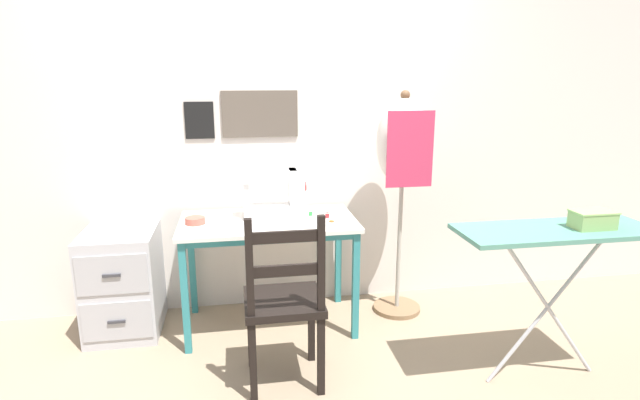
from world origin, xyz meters
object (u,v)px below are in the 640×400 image
object	(u,v)px
fabric_bowl	(195,220)
scissors	(336,221)
sewing_machine	(278,195)
thread_spool_mid_table	(320,217)
storage_box	(593,219)
dress_form	(403,154)
thread_spool_far_edge	(327,215)
filing_cabinet	(124,281)
wooden_chair	(284,303)
ironing_board	(556,237)
thread_spool_near_machine	(311,213)

from	to	relation	value
fabric_bowl	scissors	distance (m)	0.86
sewing_machine	scissors	distance (m)	0.40
thread_spool_mid_table	storage_box	bearing A→B (deg)	-32.65
fabric_bowl	dress_form	size ratio (longest dim) A/B	0.08
thread_spool_far_edge	storage_box	size ratio (longest dim) A/B	0.17
thread_spool_mid_table	filing_cabinet	size ratio (longest dim) A/B	0.05
scissors	filing_cabinet	xyz separation A→B (m)	(-1.32, 0.19, -0.39)
sewing_machine	thread_spool_mid_table	world-z (taller)	sewing_machine
sewing_machine	wooden_chair	bearing A→B (deg)	-92.96
thread_spool_mid_table	ironing_board	size ratio (longest dim) A/B	0.04
fabric_bowl	thread_spool_far_edge	distance (m)	0.81
scissors	dress_form	distance (m)	0.62
wooden_chair	dress_form	xyz separation A→B (m)	(0.85, 0.70, 0.64)
filing_cabinet	thread_spool_mid_table	bearing A→B (deg)	-6.80
thread_spool_near_machine	filing_cabinet	xyz separation A→B (m)	(-1.18, 0.05, -0.40)
thread_spool_near_machine	sewing_machine	bearing A→B (deg)	177.42
thread_spool_mid_table	wooden_chair	size ratio (longest dim) A/B	0.04
fabric_bowl	wooden_chair	size ratio (longest dim) A/B	0.13
filing_cabinet	ironing_board	world-z (taller)	ironing_board
fabric_bowl	thread_spool_far_edge	xyz separation A→B (m)	(0.81, -0.01, -0.00)
dress_form	thread_spool_far_edge	bearing A→B (deg)	-170.81
filing_cabinet	ironing_board	distance (m)	2.52
thread_spool_far_edge	scissors	bearing A→B (deg)	-58.97
fabric_bowl	filing_cabinet	bearing A→B (deg)	167.22
sewing_machine	thread_spool_far_edge	bearing A→B (deg)	-14.57
scissors	ironing_board	distance (m)	1.23
thread_spool_mid_table	dress_form	bearing A→B (deg)	11.00
fabric_bowl	thread_spool_mid_table	size ratio (longest dim) A/B	3.34
scissors	wooden_chair	world-z (taller)	wooden_chair
scissors	storage_box	xyz separation A→B (m)	(1.15, -0.75, 0.17)
sewing_machine	filing_cabinet	bearing A→B (deg)	177.59
fabric_bowl	thread_spool_mid_table	distance (m)	0.76
scissors	thread_spool_mid_table	world-z (taller)	thread_spool_mid_table
filing_cabinet	dress_form	xyz separation A→B (m)	(1.79, -0.04, 0.77)
sewing_machine	fabric_bowl	xyz separation A→B (m)	(-0.51, -0.07, -0.12)
thread_spool_far_edge	dress_form	bearing A→B (deg)	9.19
thread_spool_near_machine	storage_box	xyz separation A→B (m)	(1.29, -0.90, 0.15)
thread_spool_far_edge	storage_box	distance (m)	1.46
thread_spool_mid_table	scissors	bearing A→B (deg)	-25.59
fabric_bowl	thread_spool_near_machine	world-z (taller)	fabric_bowl
dress_form	ironing_board	bearing A→B (deg)	-59.66
fabric_bowl	ironing_board	distance (m)	2.01
thread_spool_near_machine	dress_form	xyz separation A→B (m)	(0.60, 0.01, 0.37)
ironing_board	thread_spool_far_edge	bearing A→B (deg)	142.00
scissors	thread_spool_far_edge	distance (m)	0.08
scissors	storage_box	distance (m)	1.39
dress_form	filing_cabinet	bearing A→B (deg)	178.79
thread_spool_mid_table	wooden_chair	bearing A→B (deg)	-115.94
thread_spool_far_edge	wooden_chair	distance (m)	0.76
scissors	thread_spool_far_edge	size ratio (longest dim) A/B	4.12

